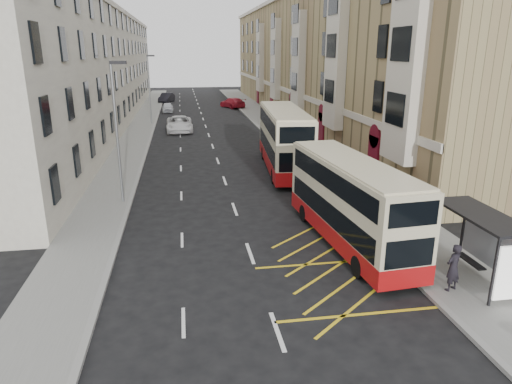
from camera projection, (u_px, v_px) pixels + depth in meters
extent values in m
plane|color=black|center=(266.00, 299.00, 16.63)|extent=(200.00, 200.00, 0.00)
cube|color=slate|center=(290.00, 139.00, 46.10)|extent=(4.00, 120.00, 0.15)
cube|color=slate|center=(133.00, 144.00, 43.73)|extent=(3.00, 120.00, 0.15)
cube|color=gray|center=(271.00, 140.00, 45.79)|extent=(0.25, 120.00, 0.15)
cube|color=gray|center=(149.00, 143.00, 43.96)|extent=(0.25, 120.00, 0.15)
cube|color=#928254|center=(317.00, 59.00, 59.55)|extent=(10.00, 79.00, 15.00)
cube|color=beige|center=(278.00, 87.00, 59.83)|extent=(0.18, 79.00, 0.50)
cube|color=beige|center=(405.00, 73.00, 25.29)|extent=(0.80, 3.20, 10.00)
cube|color=beige|center=(335.00, 65.00, 36.60)|extent=(0.80, 3.20, 10.00)
cube|color=beige|center=(298.00, 62.00, 47.90)|extent=(0.80, 3.20, 10.00)
cube|color=beige|center=(276.00, 59.00, 59.21)|extent=(0.80, 3.20, 10.00)
cube|color=beige|center=(260.00, 58.00, 70.52)|extent=(0.80, 3.20, 10.00)
cube|color=#510815|center=(373.00, 158.00, 30.83)|extent=(0.20, 1.60, 3.00)
cube|color=#510815|center=(321.00, 129.00, 42.14)|extent=(0.20, 1.60, 3.00)
cube|color=#510815|center=(291.00, 112.00, 53.45)|extent=(0.20, 1.60, 3.00)
cube|color=#510815|center=(272.00, 101.00, 64.75)|extent=(0.20, 1.60, 3.00)
cube|color=#510815|center=(258.00, 94.00, 76.06)|extent=(0.20, 1.60, 3.00)
cube|color=beige|center=(90.00, 69.00, 55.51)|extent=(9.00, 79.00, 13.00)
cube|color=beige|center=(124.00, 12.00, 54.26)|extent=(0.30, 79.00, 0.50)
cube|color=black|center=(494.00, 272.00, 15.56)|extent=(0.08, 0.08, 2.60)
cube|color=black|center=(435.00, 231.00, 19.14)|extent=(0.08, 0.08, 2.60)
cube|color=black|center=(463.00, 229.00, 19.34)|extent=(0.08, 0.08, 2.60)
cube|color=black|center=(482.00, 215.00, 17.05)|extent=(1.65, 4.25, 0.10)
cube|color=#99A4AC|center=(493.00, 244.00, 17.51)|extent=(0.04, 3.60, 1.95)
cube|color=white|center=(512.00, 273.00, 15.63)|extent=(1.19, 0.12, 2.00)
cube|color=black|center=(470.00, 261.00, 18.31)|extent=(0.35, 1.60, 0.06)
cylinder|color=red|center=(398.00, 244.00, 19.75)|extent=(0.06, 0.06, 1.00)
cylinder|color=red|center=(368.00, 218.00, 22.81)|extent=(0.06, 0.06, 1.00)
cylinder|color=red|center=(346.00, 198.00, 25.87)|extent=(0.06, 0.06, 1.00)
cube|color=red|center=(369.00, 209.00, 22.67)|extent=(0.05, 6.50, 0.06)
cube|color=red|center=(368.00, 217.00, 22.79)|extent=(0.05, 6.50, 0.06)
cylinder|color=gray|center=(117.00, 134.00, 25.73)|extent=(0.16, 0.16, 8.00)
cube|color=black|center=(118.00, 62.00, 24.62)|extent=(0.90, 0.18, 0.18)
cylinder|color=gray|center=(149.00, 90.00, 53.99)|extent=(0.16, 0.16, 8.00)
cube|color=black|center=(151.00, 56.00, 52.89)|extent=(0.90, 0.18, 0.18)
cube|color=beige|center=(350.00, 201.00, 20.84)|extent=(3.06, 10.14, 3.59)
cube|color=#9E0D0F|center=(348.00, 229.00, 21.25)|extent=(3.09, 10.17, 0.82)
cube|color=black|center=(350.00, 210.00, 20.97)|extent=(3.03, 9.35, 1.00)
cube|color=black|center=(352.00, 177.00, 20.51)|extent=(3.03, 9.35, 0.91)
cube|color=beige|center=(353.00, 162.00, 20.29)|extent=(2.94, 9.74, 0.11)
cube|color=black|center=(312.00, 180.00, 25.57)|extent=(1.93, 0.23, 1.18)
cube|color=black|center=(313.00, 147.00, 25.01)|extent=(1.59, 0.20, 0.41)
cube|color=black|center=(409.00, 253.00, 16.34)|extent=(1.93, 0.23, 1.09)
cylinder|color=black|center=(304.00, 213.00, 24.06)|extent=(0.33, 0.93, 0.91)
cylinder|color=black|center=(340.00, 210.00, 24.53)|extent=(0.33, 0.93, 0.91)
cylinder|color=black|center=(358.00, 267.00, 18.14)|extent=(0.33, 0.93, 0.91)
cylinder|color=black|center=(405.00, 261.00, 18.60)|extent=(0.33, 0.93, 0.91)
cube|color=beige|center=(284.00, 138.00, 33.82)|extent=(3.53, 11.61, 4.11)
cube|color=#9E0D0F|center=(284.00, 159.00, 34.29)|extent=(3.57, 11.64, 0.94)
cube|color=black|center=(284.00, 145.00, 33.96)|extent=(3.50, 10.70, 1.14)
cube|color=black|center=(284.00, 121.00, 33.44)|extent=(3.50, 10.70, 1.04)
cube|color=beige|center=(285.00, 110.00, 33.19)|extent=(3.39, 11.15, 0.12)
cube|color=black|center=(275.00, 131.00, 39.37)|extent=(2.21, 0.26, 1.35)
cube|color=black|center=(275.00, 106.00, 38.73)|extent=(1.82, 0.23, 0.47)
cube|color=black|center=(296.00, 162.00, 28.53)|extent=(2.21, 0.26, 1.25)
cylinder|color=black|center=(264.00, 153.00, 37.78)|extent=(0.38, 1.06, 1.04)
cylinder|color=black|center=(292.00, 153.00, 37.95)|extent=(0.38, 1.06, 1.04)
cylinder|color=black|center=(274.00, 176.00, 30.81)|extent=(0.38, 1.06, 1.04)
cylinder|color=black|center=(308.00, 176.00, 30.99)|extent=(0.38, 1.06, 1.04)
imported|color=black|center=(453.00, 267.00, 16.73)|extent=(0.79, 0.66, 1.83)
imported|color=black|center=(423.00, 221.00, 21.23)|extent=(0.94, 0.76, 1.85)
imported|color=black|center=(409.00, 218.00, 21.97)|extent=(1.04, 0.74, 1.64)
imported|color=silver|center=(179.00, 124.00, 50.61)|extent=(2.87, 6.07, 1.68)
imported|color=#B3B6BB|center=(168.00, 108.00, 66.21)|extent=(1.67, 4.05, 1.37)
imported|color=black|center=(167.00, 98.00, 78.61)|extent=(2.86, 5.15, 1.61)
imported|color=#A41828|center=(233.00, 103.00, 71.36)|extent=(4.04, 5.84, 1.57)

